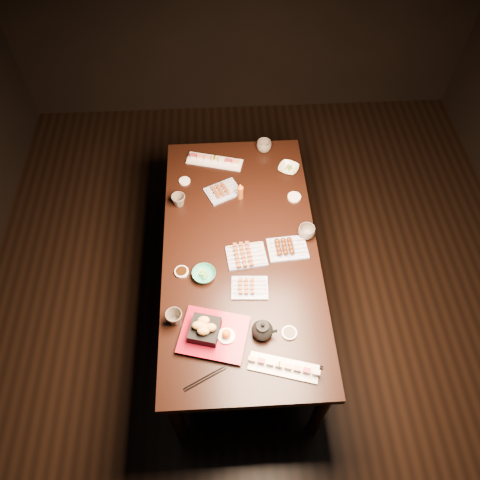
# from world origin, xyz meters

# --- Properties ---
(ground) EXTENTS (5.00, 5.00, 0.00)m
(ground) POSITION_xyz_m (0.00, 0.00, 0.00)
(ground) COLOR black
(ground) RESTS_ON ground
(dining_table) EXTENTS (1.05, 1.87, 0.75)m
(dining_table) POSITION_xyz_m (-0.15, 0.28, 0.38)
(dining_table) COLOR black
(dining_table) RESTS_ON ground
(sushi_platter_near) EXTENTS (0.36, 0.19, 0.04)m
(sushi_platter_near) POSITION_xyz_m (0.02, -0.44, 0.77)
(sushi_platter_near) COLOR white
(sushi_platter_near) RESTS_ON dining_table
(sushi_platter_far) EXTENTS (0.38, 0.20, 0.05)m
(sushi_platter_far) POSITION_xyz_m (-0.28, 0.99, 0.77)
(sushi_platter_far) COLOR white
(sushi_platter_far) RESTS_ON dining_table
(yakitori_plate_center) EXTENTS (0.24, 0.19, 0.06)m
(yakitori_plate_center) POSITION_xyz_m (-0.12, 0.22, 0.78)
(yakitori_plate_center) COLOR #828EB6
(yakitori_plate_center) RESTS_ON dining_table
(yakitori_plate_right) EXTENTS (0.21, 0.16, 0.05)m
(yakitori_plate_right) POSITION_xyz_m (-0.11, 0.01, 0.78)
(yakitori_plate_right) COLOR #828EB6
(yakitori_plate_right) RESTS_ON dining_table
(yakitori_plate_left) EXTENTS (0.25, 0.23, 0.05)m
(yakitori_plate_left) POSITION_xyz_m (-0.24, 0.72, 0.78)
(yakitori_plate_left) COLOR #828EB6
(yakitori_plate_left) RESTS_ON dining_table
(tsukune_plate) EXTENTS (0.24, 0.18, 0.06)m
(tsukune_plate) POSITION_xyz_m (0.12, 0.26, 0.78)
(tsukune_plate) COLOR #828EB6
(tsukune_plate) RESTS_ON dining_table
(edamame_bowl_green) EXTENTS (0.17, 0.17, 0.04)m
(edamame_bowl_green) POSITION_xyz_m (-0.36, 0.10, 0.77)
(edamame_bowl_green) COLOR teal
(edamame_bowl_green) RESTS_ON dining_table
(edamame_bowl_cream) EXTENTS (0.17, 0.17, 0.03)m
(edamame_bowl_cream) POSITION_xyz_m (0.20, 0.89, 0.77)
(edamame_bowl_cream) COLOR #EDE7C2
(edamame_bowl_cream) RESTS_ON dining_table
(tempura_tray) EXTENTS (0.39, 0.34, 0.12)m
(tempura_tray) POSITION_xyz_m (-0.32, -0.26, 0.81)
(tempura_tray) COLOR black
(tempura_tray) RESTS_ON dining_table
(teacup_near_left) EXTENTS (0.11, 0.11, 0.08)m
(teacup_near_left) POSITION_xyz_m (-0.52, -0.16, 0.79)
(teacup_near_left) COLOR brown
(teacup_near_left) RESTS_ON dining_table
(teacup_mid_right) EXTENTS (0.13, 0.13, 0.08)m
(teacup_mid_right) POSITION_xyz_m (0.24, 0.35, 0.79)
(teacup_mid_right) COLOR brown
(teacup_mid_right) RESTS_ON dining_table
(teacup_far_left) EXTENTS (0.10, 0.10, 0.08)m
(teacup_far_left) POSITION_xyz_m (-0.51, 0.64, 0.79)
(teacup_far_left) COLOR brown
(teacup_far_left) RESTS_ON dining_table
(teacup_far_right) EXTENTS (0.11, 0.11, 0.08)m
(teacup_far_right) POSITION_xyz_m (0.05, 1.09, 0.79)
(teacup_far_right) COLOR brown
(teacup_far_right) RESTS_ON dining_table
(teapot) EXTENTS (0.16, 0.16, 0.11)m
(teapot) POSITION_xyz_m (-0.07, -0.26, 0.81)
(teapot) COLOR black
(teapot) RESTS_ON dining_table
(condiment_bottle) EXTENTS (0.05, 0.05, 0.12)m
(condiment_bottle) POSITION_xyz_m (-0.13, 0.68, 0.81)
(condiment_bottle) COLOR brown
(condiment_bottle) RESTS_ON dining_table
(sauce_dish_west) EXTENTS (0.11, 0.11, 0.01)m
(sauce_dish_west) POSITION_xyz_m (-0.49, 0.14, 0.76)
(sauce_dish_west) COLOR white
(sauce_dish_west) RESTS_ON dining_table
(sauce_dish_east) EXTENTS (0.09, 0.09, 0.01)m
(sauce_dish_east) POSITION_xyz_m (0.21, 0.65, 0.76)
(sauce_dish_east) COLOR white
(sauce_dish_east) RESTS_ON dining_table
(sauce_dish_se) EXTENTS (0.08, 0.08, 0.01)m
(sauce_dish_se) POSITION_xyz_m (0.07, -0.26, 0.76)
(sauce_dish_se) COLOR white
(sauce_dish_se) RESTS_ON dining_table
(sauce_dish_nw) EXTENTS (0.08, 0.08, 0.01)m
(sauce_dish_nw) POSITION_xyz_m (-0.48, 0.83, 0.76)
(sauce_dish_nw) COLOR white
(sauce_dish_nw) RESTS_ON dining_table
(chopsticks_near) EXTENTS (0.22, 0.12, 0.01)m
(chopsticks_near) POSITION_xyz_m (-0.36, -0.47, 0.75)
(chopsticks_near) COLOR black
(chopsticks_near) RESTS_ON dining_table
(chopsticks_se) EXTENTS (0.22, 0.07, 0.01)m
(chopsticks_se) POSITION_xyz_m (0.11, -0.43, 0.75)
(chopsticks_se) COLOR black
(chopsticks_se) RESTS_ON dining_table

